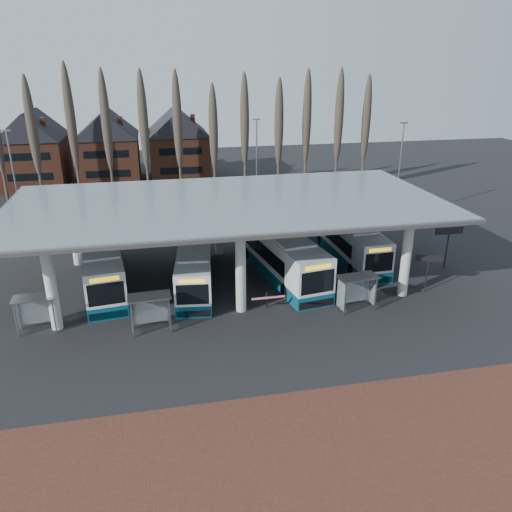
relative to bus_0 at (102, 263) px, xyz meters
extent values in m
plane|color=black|center=(9.59, -9.16, -1.64)|extent=(140.00, 140.00, 0.00)
cube|color=#562D22|center=(9.59, -21.16, -1.62)|extent=(70.00, 10.00, 0.03)
cylinder|color=silver|center=(-2.41, -6.66, 1.36)|extent=(0.70, 0.70, 6.00)
cylinder|color=silver|center=(-2.41, 4.34, 1.36)|extent=(0.70, 0.70, 6.00)
cylinder|color=silver|center=(9.59, -6.66, 1.36)|extent=(0.70, 0.70, 6.00)
cylinder|color=silver|center=(9.59, 4.34, 1.36)|extent=(0.70, 0.70, 6.00)
cylinder|color=silver|center=(21.59, -6.66, 1.36)|extent=(0.70, 0.70, 6.00)
cylinder|color=silver|center=(21.59, 4.34, 1.36)|extent=(0.70, 0.70, 6.00)
cube|color=gray|center=(9.59, -1.16, 4.61)|extent=(32.00, 16.00, 0.12)
cube|color=silver|center=(9.59, -1.16, 4.68)|extent=(31.50, 15.50, 0.04)
cone|color=#473D33|center=(-8.41, 23.84, 5.61)|extent=(0.36, 0.36, 14.50)
ellipsoid|color=#473D33|center=(-8.41, 23.84, 7.35)|extent=(1.10, 1.10, 11.02)
cone|color=#473D33|center=(-4.41, 23.84, 5.61)|extent=(0.36, 0.36, 14.50)
ellipsoid|color=#473D33|center=(-4.41, 23.84, 7.35)|extent=(1.10, 1.10, 11.02)
cone|color=#473D33|center=(-0.41, 23.84, 5.61)|extent=(0.36, 0.36, 14.50)
ellipsoid|color=#473D33|center=(-0.41, 23.84, 7.35)|extent=(1.10, 1.10, 11.02)
cone|color=#473D33|center=(3.59, 23.84, 5.61)|extent=(0.36, 0.36, 14.50)
ellipsoid|color=#473D33|center=(3.59, 23.84, 7.35)|extent=(1.10, 1.10, 11.02)
cone|color=#473D33|center=(7.59, 23.84, 5.61)|extent=(0.36, 0.36, 14.50)
ellipsoid|color=#473D33|center=(7.59, 23.84, 7.35)|extent=(1.10, 1.10, 11.02)
cone|color=#473D33|center=(11.59, 23.84, 5.61)|extent=(0.36, 0.36, 14.50)
ellipsoid|color=#473D33|center=(11.59, 23.84, 7.35)|extent=(1.10, 1.10, 11.02)
cone|color=#473D33|center=(15.59, 23.84, 5.61)|extent=(0.36, 0.36, 14.50)
ellipsoid|color=#473D33|center=(15.59, 23.84, 7.35)|extent=(1.10, 1.10, 11.02)
cone|color=#473D33|center=(19.59, 23.84, 5.61)|extent=(0.36, 0.36, 14.50)
ellipsoid|color=#473D33|center=(19.59, 23.84, 7.35)|extent=(1.10, 1.10, 11.02)
cone|color=#473D33|center=(23.59, 23.84, 5.61)|extent=(0.36, 0.36, 14.50)
ellipsoid|color=#473D33|center=(23.59, 23.84, 7.35)|extent=(1.10, 1.10, 11.02)
cone|color=#473D33|center=(27.59, 23.84, 5.61)|extent=(0.36, 0.36, 14.50)
ellipsoid|color=#473D33|center=(27.59, 23.84, 7.35)|extent=(1.10, 1.10, 11.02)
cone|color=#473D33|center=(31.59, 23.84, 5.61)|extent=(0.36, 0.36, 14.50)
ellipsoid|color=#473D33|center=(31.59, 23.84, 7.35)|extent=(1.10, 1.10, 11.02)
cube|color=brown|center=(-10.91, 34.84, 1.86)|extent=(8.00, 10.00, 7.00)
pyramid|color=black|center=(-10.91, 34.84, 8.86)|extent=(8.30, 10.30, 3.50)
cube|color=brown|center=(-1.41, 34.84, 1.86)|extent=(8.00, 10.00, 7.00)
pyramid|color=black|center=(-1.41, 34.84, 8.86)|extent=(8.30, 10.30, 3.50)
cube|color=brown|center=(8.09, 34.84, 1.86)|extent=(8.00, 10.00, 7.00)
pyramid|color=black|center=(8.09, 34.84, 8.86)|extent=(8.30, 10.30, 3.50)
cylinder|color=slate|center=(-8.41, 12.84, 3.36)|extent=(0.16, 0.16, 10.00)
cube|color=slate|center=(-8.41, 12.84, 8.46)|extent=(0.80, 0.15, 0.15)
cylinder|color=slate|center=(15.59, 16.84, 3.36)|extent=(0.16, 0.16, 10.00)
cube|color=slate|center=(15.59, 16.84, 8.46)|extent=(0.80, 0.15, 0.15)
cylinder|color=slate|center=(29.59, 10.84, 3.36)|extent=(0.16, 0.16, 10.00)
cube|color=slate|center=(29.59, 10.84, 8.46)|extent=(0.80, 0.15, 0.15)
cube|color=white|center=(0.01, -0.08, 0.23)|extent=(4.14, 12.70, 2.91)
cube|color=#0B4558|center=(0.01, -0.08, -1.17)|extent=(4.16, 12.72, 0.94)
cube|color=white|center=(0.01, -0.08, 1.74)|extent=(3.27, 7.72, 0.19)
cube|color=black|center=(-0.05, 0.44, 0.34)|extent=(3.76, 9.24, 1.14)
cube|color=black|center=(0.76, -6.25, 0.29)|extent=(2.32, 0.34, 1.56)
cube|color=black|center=(-0.74, 6.09, 0.34)|extent=(2.24, 0.33, 1.25)
cube|color=yellow|center=(0.76, -6.25, 1.33)|extent=(1.85, 0.28, 0.31)
cube|color=black|center=(0.76, -6.24, -1.27)|extent=(2.51, 0.39, 0.52)
cylinder|color=black|center=(-0.70, -4.15, -1.14)|extent=(0.41, 1.03, 1.00)
cylinder|color=black|center=(1.68, -3.85, -1.14)|extent=(0.41, 1.03, 1.00)
cylinder|color=black|center=(-1.62, 3.38, -1.14)|extent=(0.41, 1.03, 1.00)
cylinder|color=black|center=(0.76, 3.67, -1.14)|extent=(0.41, 1.03, 1.00)
cube|color=white|center=(6.96, -1.47, 0.08)|extent=(3.78, 11.66, 2.67)
cube|color=#0B4558|center=(6.96, -1.47, -1.21)|extent=(3.80, 11.68, 0.86)
cube|color=white|center=(6.96, -1.47, 1.47)|extent=(2.99, 7.08, 0.17)
cube|color=black|center=(7.01, -1.00, 0.18)|extent=(3.44, 8.48, 1.05)
cube|color=black|center=(6.28, -7.14, 0.13)|extent=(2.13, 0.31, 1.43)
cube|color=black|center=(7.64, 4.19, 0.18)|extent=(2.06, 0.30, 1.14)
cube|color=yellow|center=(6.28, -7.14, 1.08)|extent=(1.70, 0.25, 0.29)
cube|color=black|center=(6.28, -7.13, -1.30)|extent=(2.30, 0.35, 0.48)
cylinder|color=black|center=(5.43, -4.94, -1.18)|extent=(0.37, 0.94, 0.92)
cylinder|color=black|center=(7.62, -5.20, -1.18)|extent=(0.37, 0.94, 0.92)
cylinder|color=black|center=(6.26, 1.97, -1.18)|extent=(0.37, 0.94, 0.92)
cylinder|color=black|center=(8.45, 1.71, -1.18)|extent=(0.37, 0.94, 0.92)
cube|color=white|center=(13.71, -1.01, 0.34)|extent=(4.81, 13.47, 3.08)
cube|color=#0B4558|center=(13.71, -1.01, -1.14)|extent=(4.83, 13.50, 0.99)
cube|color=white|center=(13.71, -1.01, 1.94)|extent=(3.72, 8.21, 0.20)
cube|color=black|center=(13.63, -0.47, 0.45)|extent=(4.28, 9.83, 1.21)
cube|color=black|center=(14.73, -7.51, 0.40)|extent=(2.45, 0.45, 1.65)
cube|color=black|center=(12.70, 5.48, 0.45)|extent=(2.37, 0.43, 1.32)
cube|color=yellow|center=(14.73, -7.51, 1.50)|extent=(1.95, 0.36, 0.33)
cube|color=black|center=(14.73, -7.50, -1.25)|extent=(2.65, 0.50, 0.55)
cylinder|color=black|center=(13.10, -5.34, -1.11)|extent=(0.47, 1.09, 1.06)
cylinder|color=black|center=(15.61, -4.95, -1.11)|extent=(0.47, 1.09, 1.06)
cylinder|color=black|center=(11.86, 2.59, -1.11)|extent=(0.47, 1.09, 1.06)
cylinder|color=black|center=(14.37, 2.99, -1.11)|extent=(0.47, 1.09, 1.06)
cube|color=white|center=(20.38, 1.32, 0.18)|extent=(2.82, 12.14, 2.82)
cube|color=#0B4558|center=(20.38, 1.32, -1.18)|extent=(2.84, 12.16, 0.91)
cube|color=white|center=(20.38, 1.32, 1.64)|extent=(2.46, 7.30, 0.18)
cube|color=black|center=(20.37, 1.83, 0.28)|extent=(2.79, 8.75, 1.11)
cube|color=black|center=(20.51, -4.70, 0.23)|extent=(2.26, 0.11, 1.51)
cube|color=black|center=(20.26, 7.34, 0.28)|extent=(2.18, 0.11, 1.21)
cube|color=yellow|center=(20.51, -4.70, 1.23)|extent=(1.80, 0.09, 0.30)
cube|color=black|center=(20.51, -4.69, -1.28)|extent=(2.44, 0.13, 0.50)
cylinder|color=black|center=(19.30, -2.53, -1.15)|extent=(0.30, 0.97, 0.97)
cylinder|color=black|center=(21.63, -2.48, -1.15)|extent=(0.30, 0.97, 0.97)
cylinder|color=black|center=(19.15, 4.82, -1.15)|extent=(0.30, 0.97, 0.97)
cylinder|color=black|center=(21.47, 4.87, -1.15)|extent=(0.30, 0.97, 0.97)
cube|color=gray|center=(-4.58, -7.31, -0.49)|extent=(0.08, 0.08, 2.28)
cube|color=gray|center=(-2.39, -7.21, -0.49)|extent=(0.08, 0.08, 2.28)
cube|color=gray|center=(-4.63, -6.31, -0.49)|extent=(0.08, 0.08, 2.28)
cube|color=gray|center=(-2.44, -6.21, -0.49)|extent=(0.08, 0.08, 2.28)
cube|color=gray|center=(-3.51, -6.76, 0.69)|extent=(2.61, 1.40, 0.09)
cube|color=silver|center=(-3.54, -6.22, -0.45)|extent=(2.19, 0.14, 1.83)
cube|color=silver|center=(-4.65, -6.82, -0.45)|extent=(0.08, 1.01, 1.83)
cube|color=silver|center=(-2.37, -6.71, -0.45)|extent=(0.08, 1.01, 1.83)
cube|color=gray|center=(2.42, -8.81, -0.45)|extent=(0.08, 0.08, 2.37)
cube|color=gray|center=(4.69, -8.69, -0.45)|extent=(0.08, 0.08, 2.37)
cube|color=gray|center=(2.36, -7.77, -0.45)|extent=(0.08, 0.08, 2.37)
cube|color=gray|center=(4.64, -7.65, -0.45)|extent=(0.08, 0.08, 2.37)
cube|color=gray|center=(3.53, -8.23, 0.78)|extent=(2.72, 1.46, 0.09)
cube|color=silver|center=(3.50, -7.66, -0.40)|extent=(2.28, 0.16, 1.90)
cube|color=silver|center=(2.34, -8.29, -0.40)|extent=(0.09, 1.04, 1.90)
cube|color=silver|center=(4.71, -8.17, -0.40)|extent=(0.09, 1.04, 1.90)
cube|color=gray|center=(16.28, -8.78, -0.43)|extent=(0.08, 0.08, 2.41)
cube|color=gray|center=(18.57, -8.52, -0.43)|extent=(0.08, 0.08, 2.41)
cube|color=gray|center=(16.16, -7.73, -0.43)|extent=(0.08, 0.08, 2.41)
cube|color=gray|center=(18.45, -7.47, -0.43)|extent=(0.08, 0.08, 2.41)
cube|color=gray|center=(17.37, -8.12, 0.82)|extent=(2.83, 1.63, 0.10)
cube|color=silver|center=(17.30, -7.55, -0.39)|extent=(2.30, 0.29, 1.92)
cube|color=silver|center=(16.17, -8.26, -0.39)|extent=(0.15, 1.06, 1.92)
cube|color=silver|center=(18.56, -7.99, -0.39)|extent=(0.15, 1.06, 1.92)
cylinder|color=black|center=(23.51, -6.49, -0.22)|extent=(0.09, 0.09, 2.84)
cube|color=black|center=(23.51, -6.49, 1.03)|extent=(1.89, 0.71, 0.49)
cylinder|color=black|center=(27.33, -2.78, 0.12)|extent=(0.11, 0.11, 3.50)
cube|color=black|center=(27.33, -2.78, 1.65)|extent=(2.41, 0.15, 0.60)
cube|color=black|center=(11.40, -6.59, -1.06)|extent=(0.08, 0.08, 1.16)
cube|color=red|center=(11.40, -7.11, -0.64)|extent=(2.32, 0.12, 0.11)
camera|label=1|loc=(4.37, -36.79, 14.52)|focal=35.00mm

